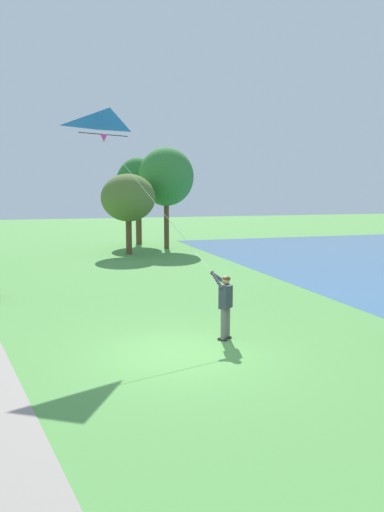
{
  "coord_description": "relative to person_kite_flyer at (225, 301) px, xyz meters",
  "views": [
    {
      "loc": [
        -3.04,
        -10.98,
        3.95
      ],
      "look_at": [
        0.74,
        1.35,
        2.2
      ],
      "focal_mm": 33.77,
      "sensor_mm": 36.0,
      "label": 1
    }
  ],
  "objects": [
    {
      "name": "ground_plane",
      "position": [
        -1.46,
        -0.72,
        -1.05
      ],
      "size": [
        120.0,
        120.0,
        0.0
      ],
      "primitive_type": "plane",
      "color": "#569947"
    },
    {
      "name": "tree_treeline_left",
      "position": [
        0.51,
        18.16,
        2.46
      ],
      "size": [
        3.36,
        3.44,
        5.01
      ],
      "color": "brown",
      "rests_on": "ground"
    },
    {
      "name": "flying_kite",
      "position": [
        -2.57,
        2.81,
        4.78
      ],
      "size": [
        3.29,
        3.22,
        4.43
      ],
      "color": "blue"
    },
    {
      "name": "tree_treeline_center",
      "position": [
        2.17,
        23.61,
        3.32
      ],
      "size": [
        3.26,
        3.23,
        6.38
      ],
      "color": "brown",
      "rests_on": "ground"
    },
    {
      "name": "tree_behind_path",
      "position": [
        3.5,
        20.43,
        3.84
      ],
      "size": [
        3.72,
        3.89,
        6.89
      ],
      "color": "brown",
      "rests_on": "ground"
    },
    {
      "name": "person_kite_flyer",
      "position": [
        0.0,
        0.0,
        0.0
      ],
      "size": [
        0.58,
        0.61,
        1.83
      ],
      "color": "#232328",
      "rests_on": "ground"
    }
  ]
}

